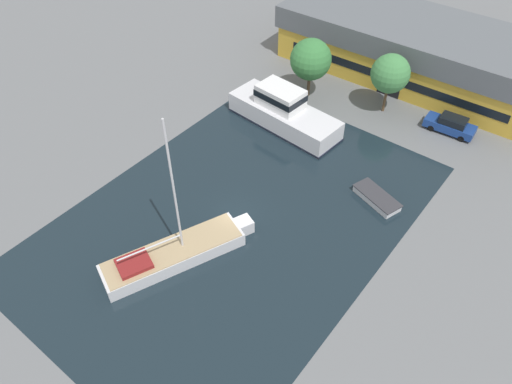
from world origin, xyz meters
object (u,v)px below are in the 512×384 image
Objects in this scene: small_dinghy at (377,198)px; parked_car at (451,125)px; quay_tree_near_building at (390,74)px; quay_tree_by_water at (311,59)px; motor_cruiser at (283,112)px; sailboat_moored at (175,253)px; warehouse_building at (415,49)px.

parked_car is at bearing -166.18° from small_dinghy.
small_dinghy is (-0.94, -12.47, -0.51)m from parked_car.
quay_tree_near_building reaches higher than small_dinghy.
quay_tree_by_water is 6.36m from motor_cruiser.
quay_tree_by_water is at bearing -162.79° from quay_tree_near_building.
motor_cruiser is 2.63× the size of small_dinghy.
sailboat_moored is 16.65m from small_dinghy.
quay_tree_near_building is at bearing 17.21° from quay_tree_by_water.
warehouse_building is 4.67× the size of quay_tree_by_water.
small_dinghy is (6.67, -19.91, -2.63)m from warehouse_building.
quay_tree_by_water is (-7.41, -2.30, -0.07)m from quay_tree_near_building.
quay_tree_by_water is 0.51× the size of sailboat_moored.
small_dinghy is (8.55, 14.28, -0.34)m from sailboat_moored.
quay_tree_by_water is 1.40× the size of small_dinghy.
parked_car reaches higher than small_dinghy.
motor_cruiser is at bearing -80.73° from quay_tree_by_water.
quay_tree_near_building is at bearing -136.41° from small_dinghy.
motor_cruiser is (-5.41, -16.14, -1.54)m from warehouse_building.
quay_tree_by_water reaches higher than small_dinghy.
quay_tree_near_building is 0.50× the size of sailboat_moored.
quay_tree_by_water is 14.64m from parked_car.
sailboat_moored is at bearing -79.36° from quay_tree_by_water.
warehouse_building is at bearing 58.74° from quay_tree_by_water.
quay_tree_near_building is at bearing 105.80° from sailboat_moored.
quay_tree_near_building is 7.38m from parked_car.
warehouse_building is 10.85m from parked_car.
motor_cruiser is at bearing 123.34° from sailboat_moored.
motor_cruiser reaches higher than parked_car.
sailboat_moored is (-2.95, -26.04, -3.50)m from quay_tree_near_building.
parked_car is at bearing 12.17° from quay_tree_by_water.
parked_car is 12.52m from small_dinghy.
warehouse_building is 2.49× the size of motor_cruiser.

